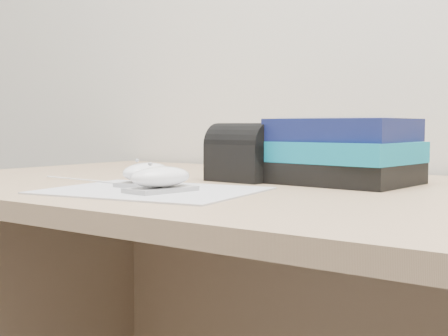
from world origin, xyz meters
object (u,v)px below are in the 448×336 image
Objects in this scene: desk at (320,315)px; mouse_front at (161,179)px; pouch at (242,153)px; mouse_rear at (146,174)px; book_stack at (344,152)px.

mouse_front is at bearing -117.67° from desk.
pouch is at bearing -173.52° from desk.
mouse_rear is 0.45× the size of book_stack.
pouch is (-0.02, 0.25, 0.03)m from mouse_front.
book_stack is 2.05× the size of pouch.
mouse_rear is at bearing -138.10° from desk.
desk is 0.30m from book_stack.
desk is at bearing 6.48° from pouch.
desk is 6.23× the size of book_stack.
mouse_rear reaches higher than desk.
pouch reaches higher than mouse_rear.
mouse_rear is 0.36m from book_stack.
pouch is (0.07, 0.19, 0.03)m from mouse_rear.
mouse_rear is 0.20m from pouch.
pouch is (-0.16, -0.02, 0.29)m from desk.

